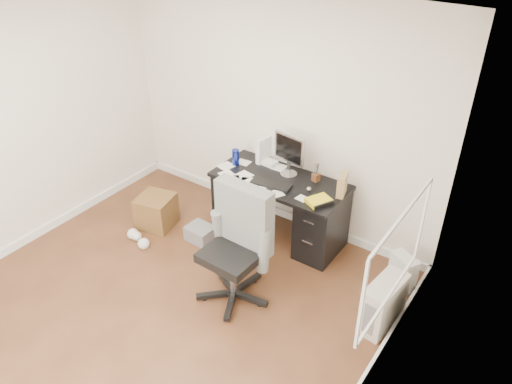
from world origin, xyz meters
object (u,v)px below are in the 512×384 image
pc_tower (383,304)px  wicker_basket (156,211)px  lcd_monitor (289,155)px  keyboard (271,184)px  office_chair (232,249)px  desk (279,206)px

pc_tower → wicker_basket: 2.84m
lcd_monitor → keyboard: 0.38m
lcd_monitor → office_chair: size_ratio=0.42×
wicker_basket → desk: bearing=27.7°
office_chair → lcd_monitor: bearing=98.9°
office_chair → pc_tower: office_chair is taller
office_chair → wicker_basket: 1.60m
office_chair → wicker_basket: office_chair is taller
office_chair → wicker_basket: size_ratio=3.04×
desk → lcd_monitor: (0.03, 0.14, 0.60)m
lcd_monitor → wicker_basket: lcd_monitor is taller
desk → wicker_basket: desk is taller
desk → keyboard: (-0.02, -0.16, 0.36)m
office_chair → desk: bearing=101.1°
keyboard → pc_tower: bearing=-25.2°
wicker_basket → keyboard: bearing=22.1°
desk → pc_tower: bearing=-22.3°
desk → office_chair: size_ratio=1.25×
lcd_monitor → wicker_basket: bearing=-139.5°
desk → wicker_basket: (-1.30, -0.68, -0.20)m
desk → lcd_monitor: bearing=79.5°
keyboard → pc_tower: (1.55, -0.47, -0.51)m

